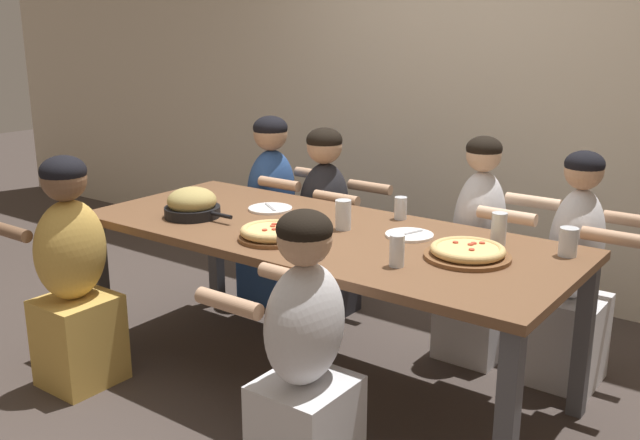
% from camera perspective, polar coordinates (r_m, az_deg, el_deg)
% --- Properties ---
extents(ground_plane, '(18.00, 18.00, 0.00)m').
position_cam_1_polar(ground_plane, '(3.61, 0.00, -12.62)').
color(ground_plane, '#423833').
rests_on(ground_plane, ground).
extents(restaurant_back_panel, '(10.00, 0.06, 3.20)m').
position_cam_1_polar(restaurant_back_panel, '(4.67, 12.88, 13.86)').
color(restaurant_back_panel, beige).
rests_on(restaurant_back_panel, ground).
extents(dining_table, '(2.36, 0.98, 0.77)m').
position_cam_1_polar(dining_table, '(3.34, 0.00, -2.01)').
color(dining_table, brown).
rests_on(dining_table, ground).
extents(pizza_board_main, '(0.31, 0.31, 0.06)m').
position_cam_1_polar(pizza_board_main, '(3.18, -3.84, -1.03)').
color(pizza_board_main, brown).
rests_on(pizza_board_main, dining_table).
extents(pizza_board_second, '(0.36, 0.36, 0.06)m').
position_cam_1_polar(pizza_board_second, '(2.98, 11.72, -2.53)').
color(pizza_board_second, brown).
rests_on(pizza_board_second, dining_table).
extents(skillet_bowl, '(0.40, 0.28, 0.15)m').
position_cam_1_polar(skillet_bowl, '(3.60, -10.19, 1.24)').
color(skillet_bowl, black).
rests_on(skillet_bowl, dining_table).
extents(empty_plate_a, '(0.23, 0.23, 0.02)m').
position_cam_1_polar(empty_plate_a, '(3.69, -4.00, 0.92)').
color(empty_plate_a, white).
rests_on(empty_plate_a, dining_table).
extents(empty_plate_b, '(0.22, 0.22, 0.02)m').
position_cam_1_polar(empty_plate_b, '(3.25, 7.16, -1.20)').
color(empty_plate_b, white).
rests_on(empty_plate_b, dining_table).
extents(drinking_glass_a, '(0.08, 0.08, 0.13)m').
position_cam_1_polar(drinking_glass_a, '(2.93, -0.70, -1.90)').
color(drinking_glass_a, silver).
rests_on(drinking_glass_a, dining_table).
extents(drinking_glass_b, '(0.06, 0.06, 0.11)m').
position_cam_1_polar(drinking_glass_b, '(3.52, 6.46, 0.84)').
color(drinking_glass_b, silver).
rests_on(drinking_glass_b, dining_table).
extents(drinking_glass_c, '(0.06, 0.06, 0.13)m').
position_cam_1_polar(drinking_glass_c, '(2.83, 6.17, -2.63)').
color(drinking_glass_c, silver).
rests_on(drinking_glass_c, dining_table).
extents(drinking_glass_d, '(0.07, 0.07, 0.14)m').
position_cam_1_polar(drinking_glass_d, '(3.32, 1.87, 0.42)').
color(drinking_glass_d, silver).
rests_on(drinking_glass_d, dining_table).
extents(drinking_glass_e, '(0.07, 0.07, 0.14)m').
position_cam_1_polar(drinking_glass_e, '(3.18, 14.10, -0.83)').
color(drinking_glass_e, silver).
rests_on(drinking_glass_e, dining_table).
extents(drinking_glass_f, '(0.08, 0.08, 0.12)m').
position_cam_1_polar(drinking_glass_f, '(3.12, 19.23, -1.82)').
color(drinking_glass_f, silver).
rests_on(drinking_glass_f, dining_table).
extents(diner_far_right, '(0.51, 0.40, 1.15)m').
position_cam_1_polar(diner_far_right, '(3.60, 19.64, -4.67)').
color(diner_far_right, silver).
rests_on(diner_far_right, ground).
extents(diner_far_midleft, '(0.51, 0.40, 1.13)m').
position_cam_1_polar(diner_far_midleft, '(4.21, 0.38, -0.75)').
color(diner_far_midleft, '#232328').
rests_on(diner_far_midleft, ground).
extents(diner_near_midright, '(0.51, 0.40, 1.09)m').
position_cam_1_polar(diner_near_midright, '(2.64, -1.26, -11.62)').
color(diner_near_midright, silver).
rests_on(diner_near_midright, ground).
extents(diner_near_left, '(0.51, 0.40, 1.13)m').
position_cam_1_polar(diner_near_left, '(3.57, -19.14, -4.62)').
color(diner_near_left, gold).
rests_on(diner_near_left, ground).
extents(diner_far_left, '(0.51, 0.40, 1.16)m').
position_cam_1_polar(diner_far_left, '(4.45, -3.83, 0.35)').
color(diner_far_left, '#2D5193').
rests_on(diner_far_left, ground).
extents(diner_far_midright, '(0.51, 0.40, 1.17)m').
position_cam_1_polar(diner_far_midright, '(3.75, 12.53, -3.14)').
color(diner_far_midright, silver).
rests_on(diner_far_midright, ground).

